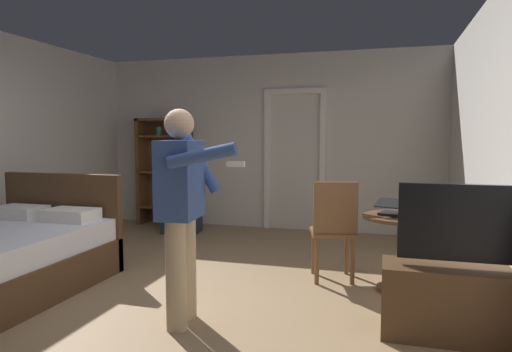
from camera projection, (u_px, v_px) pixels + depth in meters
ground_plane at (166, 303)px, 3.82m from camera, size 7.35×7.35×0.00m
wall_back at (267, 142)px, 6.96m from camera, size 5.48×0.12×2.66m
doorway_frame at (295, 150)px, 6.77m from camera, size 0.93×0.08×2.13m
bookshelf at (165, 167)px, 7.23m from camera, size 0.86×0.32×1.70m
tv_flatscreen at (465, 295)px, 3.12m from camera, size 1.11×0.40×1.09m
side_table at (401, 240)px, 4.11m from camera, size 0.70×0.70×0.70m
laptop at (397, 210)px, 4.06m from camera, size 0.40×0.41×0.16m
bottle_on_table at (419, 205)px, 3.96m from camera, size 0.06×0.06×0.27m
wooden_chair at (334, 227)px, 4.36m from camera, size 0.51×0.51×0.99m
person_blue_shirt at (182, 202)px, 3.33m from camera, size 0.71×0.57×1.62m
suitcase_dark at (182, 220)px, 6.65m from camera, size 0.57×0.45×0.38m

